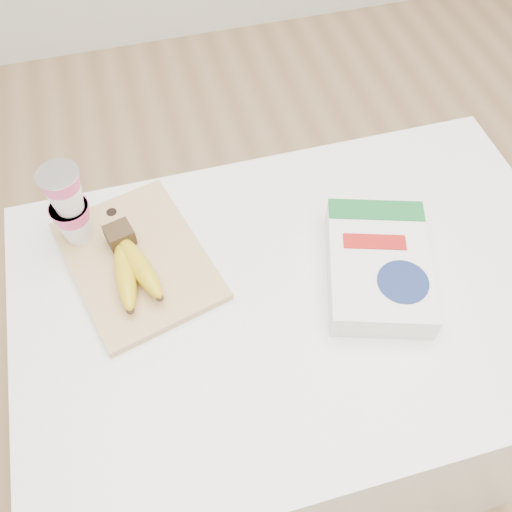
{
  "coord_description": "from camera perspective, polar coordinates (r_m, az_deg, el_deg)",
  "views": [
    {
      "loc": [
        -0.23,
        -0.5,
        1.65
      ],
      "look_at": [
        -0.07,
        0.07,
        0.82
      ],
      "focal_mm": 40.0,
      "sensor_mm": 36.0,
      "label": 1
    }
  ],
  "objects": [
    {
      "name": "bananas",
      "position": [
        1.04,
        -12.42,
        -0.89
      ],
      "size": [
        0.1,
        0.19,
        0.06
      ],
      "color": "#382816",
      "rests_on": "cutting_board"
    },
    {
      "name": "table",
      "position": [
        1.37,
        3.71,
        -12.14
      ],
      "size": [
        1.03,
        0.69,
        0.78
      ],
      "primitive_type": "cube",
      "color": "white",
      "rests_on": "ground"
    },
    {
      "name": "cereal_box",
      "position": [
        1.04,
        12.14,
        -0.94
      ],
      "size": [
        0.25,
        0.3,
        0.06
      ],
      "rotation": [
        0.0,
        0.0,
        -0.31
      ],
      "color": "white",
      "rests_on": "table"
    },
    {
      "name": "yogurt_stack",
      "position": [
        1.06,
        -18.27,
        4.91
      ],
      "size": [
        0.08,
        0.08,
        0.17
      ],
      "color": "white",
      "rests_on": "cutting_board"
    },
    {
      "name": "cutting_board",
      "position": [
        1.08,
        -11.77,
        -0.4
      ],
      "size": [
        0.3,
        0.36,
        0.02
      ],
      "primitive_type": "cube",
      "rotation": [
        0.0,
        0.0,
        0.25
      ],
      "color": "#E2C67C",
      "rests_on": "table"
    }
  ]
}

